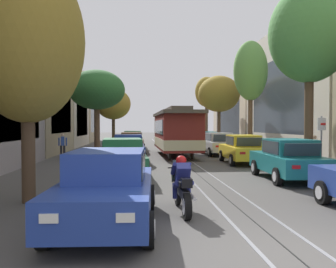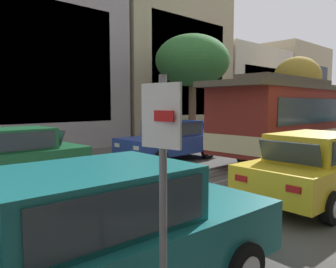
# 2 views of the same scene
# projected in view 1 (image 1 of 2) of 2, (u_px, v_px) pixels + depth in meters

# --- Properties ---
(ground_plane) EXTENTS (160.00, 160.00, 0.00)m
(ground_plane) POSITION_uv_depth(u_px,v_px,m) (176.00, 156.00, 24.25)
(ground_plane) COLOR #4C4947
(trolley_track_rails) EXTENTS (1.14, 55.09, 0.01)m
(trolley_track_rails) POSITION_uv_depth(u_px,v_px,m) (172.00, 153.00, 26.95)
(trolley_track_rails) COLOR gray
(trolley_track_rails) RESTS_ON ground
(building_facade_left) EXTENTS (5.98, 46.79, 10.29)m
(building_facade_left) POSITION_uv_depth(u_px,v_px,m) (15.00, 89.00, 24.16)
(building_facade_left) COLOR gray
(building_facade_left) RESTS_ON ground
(building_facade_right) EXTENTS (5.70, 46.79, 9.78)m
(building_facade_right) POSITION_uv_depth(u_px,v_px,m) (299.00, 104.00, 28.93)
(building_facade_right) COLOR tan
(building_facade_right) RESTS_ON ground
(parked_car_blue_near_left) EXTENTS (2.13, 4.42, 1.58)m
(parked_car_blue_near_left) POSITION_uv_depth(u_px,v_px,m) (107.00, 188.00, 7.32)
(parked_car_blue_near_left) COLOR #233D93
(parked_car_blue_near_left) RESTS_ON ground
(parked_car_green_second_left) EXTENTS (2.14, 4.42, 1.58)m
(parked_car_green_second_left) POSITION_uv_depth(u_px,v_px,m) (123.00, 158.00, 13.94)
(parked_car_green_second_left) COLOR #1E6038
(parked_car_green_second_left) RESTS_ON ground
(parked_car_blue_mid_left) EXTENTS (2.07, 4.39, 1.58)m
(parked_car_blue_mid_left) POSITION_uv_depth(u_px,v_px,m) (128.00, 148.00, 20.03)
(parked_car_blue_mid_left) COLOR #233D93
(parked_car_blue_mid_left) RESTS_ON ground
(parked_car_brown_fourth_left) EXTENTS (2.08, 4.40, 1.58)m
(parked_car_brown_fourth_left) POSITION_uv_depth(u_px,v_px,m) (132.00, 142.00, 26.95)
(parked_car_brown_fourth_left) COLOR brown
(parked_car_brown_fourth_left) RESTS_ON ground
(parked_car_green_fifth_left) EXTENTS (2.07, 4.39, 1.58)m
(parked_car_green_fifth_left) POSITION_uv_depth(u_px,v_px,m) (133.00, 139.00, 32.88)
(parked_car_green_fifth_left) COLOR #1E6038
(parked_car_green_fifth_left) RESTS_ON ground
(parked_car_teal_second_right) EXTENTS (2.12, 4.41, 1.58)m
(parked_car_teal_second_right) POSITION_uv_depth(u_px,v_px,m) (288.00, 159.00, 13.51)
(parked_car_teal_second_right) COLOR #196B70
(parked_car_teal_second_right) RESTS_ON ground
(parked_car_yellow_mid_right) EXTENTS (2.10, 4.40, 1.58)m
(parked_car_yellow_mid_right) POSITION_uv_depth(u_px,v_px,m) (243.00, 149.00, 19.25)
(parked_car_yellow_mid_right) COLOR gold
(parked_car_yellow_mid_right) RESTS_ON ground
(parked_car_silver_fourth_right) EXTENTS (2.06, 4.39, 1.58)m
(parked_car_silver_fourth_right) POSITION_uv_depth(u_px,v_px,m) (218.00, 144.00, 24.74)
(parked_car_silver_fourth_right) COLOR #B7B7BC
(parked_car_silver_fourth_right) RESTS_ON ground
(parked_car_teal_fifth_right) EXTENTS (2.07, 4.39, 1.58)m
(parked_car_teal_fifth_right) POSITION_uv_depth(u_px,v_px,m) (206.00, 141.00, 29.97)
(parked_car_teal_fifth_right) COLOR #196B70
(parked_car_teal_fifth_right) RESTS_ON ground
(parked_car_red_sixth_right) EXTENTS (2.07, 4.39, 1.58)m
(parked_car_red_sixth_right) POSITION_uv_depth(u_px,v_px,m) (193.00, 138.00, 35.45)
(parked_car_red_sixth_right) COLOR red
(parked_car_red_sixth_right) RESTS_ON ground
(street_tree_kerb_left_near) EXTENTS (3.06, 3.17, 6.67)m
(street_tree_kerb_left_near) POSITION_uv_depth(u_px,v_px,m) (27.00, 41.00, 9.46)
(street_tree_kerb_left_near) COLOR #4C3826
(street_tree_kerb_left_near) RESTS_ON ground
(street_tree_kerb_left_second) EXTENTS (3.75, 3.92, 5.81)m
(street_tree_kerb_left_second) POSITION_uv_depth(u_px,v_px,m) (97.00, 90.00, 23.40)
(street_tree_kerb_left_second) COLOR brown
(street_tree_kerb_left_second) RESTS_ON ground
(street_tree_kerb_left_mid) EXTENTS (3.42, 3.37, 5.77)m
(street_tree_kerb_left_mid) POSITION_uv_depth(u_px,v_px,m) (113.00, 104.00, 34.58)
(street_tree_kerb_left_mid) COLOR #4C3826
(street_tree_kerb_left_mid) RESTS_ON ground
(street_tree_kerb_right_second) EXTENTS (3.69, 3.63, 8.54)m
(street_tree_kerb_right_second) POSITION_uv_depth(u_px,v_px,m) (310.00, 35.00, 15.96)
(street_tree_kerb_right_second) COLOR brown
(street_tree_kerb_right_second) RESTS_ON ground
(street_tree_kerb_right_mid) EXTENTS (2.42, 2.09, 8.10)m
(street_tree_kerb_right_mid) POSITION_uv_depth(u_px,v_px,m) (251.00, 72.00, 24.76)
(street_tree_kerb_right_mid) COLOR brown
(street_tree_kerb_right_mid) RESTS_ON ground
(street_tree_kerb_right_fourth) EXTENTS (3.98, 3.79, 6.84)m
(street_tree_kerb_right_fourth) POSITION_uv_depth(u_px,v_px,m) (219.00, 94.00, 33.37)
(street_tree_kerb_right_fourth) COLOR brown
(street_tree_kerb_right_fourth) RESTS_ON ground
(street_tree_kerb_right_far) EXTENTS (2.73, 2.60, 7.89)m
(street_tree_kerb_right_far) POSITION_uv_depth(u_px,v_px,m) (207.00, 92.00, 41.62)
(street_tree_kerb_right_far) COLOR brown
(street_tree_kerb_right_far) RESTS_ON ground
(cable_car_trolley) EXTENTS (2.77, 9.17, 3.28)m
(cable_car_trolley) POSITION_uv_depth(u_px,v_px,m) (176.00, 132.00, 23.77)
(cable_car_trolley) COLOR maroon
(cable_car_trolley) RESTS_ON ground
(motorcycle_with_rider) EXTENTS (0.56, 1.99, 1.37)m
(motorcycle_with_rider) POSITION_uv_depth(u_px,v_px,m) (182.00, 186.00, 8.47)
(motorcycle_with_rider) COLOR black
(motorcycle_with_rider) RESTS_ON ground
(pedestrian_on_left_pavement) EXTENTS (0.55, 0.41, 1.56)m
(pedestrian_on_left_pavement) POSITION_uv_depth(u_px,v_px,m) (315.00, 147.00, 19.41)
(pedestrian_on_left_pavement) COLOR #4C4233
(pedestrian_on_left_pavement) RESTS_ON ground
(pedestrian_on_right_pavement) EXTENTS (0.55, 0.39, 1.62)m
(pedestrian_on_right_pavement) POSITION_uv_depth(u_px,v_px,m) (63.00, 144.00, 22.37)
(pedestrian_on_right_pavement) COLOR black
(pedestrian_on_right_pavement) RESTS_ON ground
(street_sign_post) EXTENTS (0.36, 0.09, 2.46)m
(street_sign_post) POSITION_uv_depth(u_px,v_px,m) (321.00, 140.00, 13.40)
(street_sign_post) COLOR slate
(street_sign_post) RESTS_ON ground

